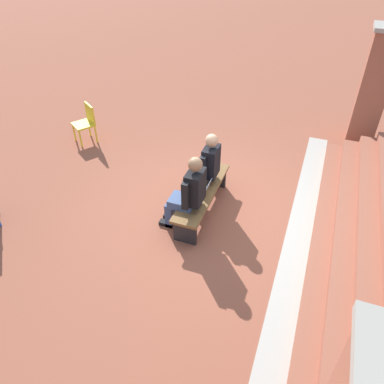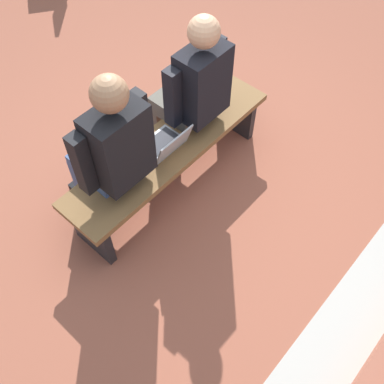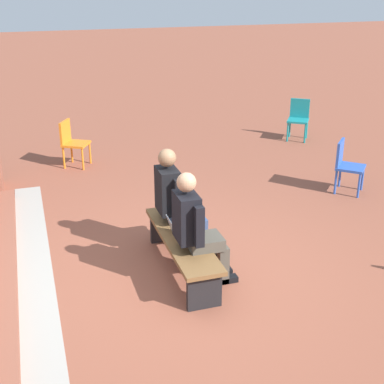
{
  "view_description": "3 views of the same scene",
  "coord_description": "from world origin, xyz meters",
  "px_view_note": "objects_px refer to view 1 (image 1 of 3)",
  "views": [
    {
      "loc": [
        4.8,
        1.46,
        4.27
      ],
      "look_at": [
        0.56,
        -0.13,
        0.75
      ],
      "focal_mm": 35.0,
      "sensor_mm": 36.0,
      "label": 1
    },
    {
      "loc": [
        1.61,
        1.46,
        2.9
      ],
      "look_at": [
        0.39,
        0.36,
        0.6
      ],
      "focal_mm": 42.0,
      "sensor_mm": 36.0,
      "label": 2
    },
    {
      "loc": [
        -5.2,
        1.46,
        3.27
      ],
      "look_at": [
        0.46,
        -0.35,
        0.84
      ],
      "focal_mm": 50.0,
      "sensor_mm": 36.0,
      "label": 3
    }
  ],
  "objects_px": {
    "laptop": "(202,190)",
    "plastic_chair_foreground": "(86,121)",
    "person_student": "(205,166)",
    "person_adult": "(188,192)",
    "bench": "(202,195)"
  },
  "relations": [
    {
      "from": "bench",
      "to": "person_adult",
      "type": "height_order",
      "value": "person_adult"
    },
    {
      "from": "person_student",
      "to": "laptop",
      "type": "relative_size",
      "value": 4.22
    },
    {
      "from": "bench",
      "to": "laptop",
      "type": "xyz_separation_m",
      "value": [
        0.05,
        0.01,
        0.15
      ]
    },
    {
      "from": "person_adult",
      "to": "plastic_chair_foreground",
      "type": "relative_size",
      "value": 1.64
    },
    {
      "from": "person_adult",
      "to": "person_student",
      "type": "bearing_deg",
      "value": 179.89
    },
    {
      "from": "bench",
      "to": "person_adult",
      "type": "bearing_deg",
      "value": -8.57
    },
    {
      "from": "bench",
      "to": "person_adult",
      "type": "xyz_separation_m",
      "value": [
        0.46,
        -0.07,
        0.38
      ]
    },
    {
      "from": "person_student",
      "to": "plastic_chair_foreground",
      "type": "height_order",
      "value": "person_student"
    },
    {
      "from": "plastic_chair_foreground",
      "to": "person_student",
      "type": "bearing_deg",
      "value": 70.32
    },
    {
      "from": "plastic_chair_foreground",
      "to": "bench",
      "type": "bearing_deg",
      "value": 65.87
    },
    {
      "from": "laptop",
      "to": "plastic_chair_foreground",
      "type": "relative_size",
      "value": 0.38
    },
    {
      "from": "laptop",
      "to": "person_adult",
      "type": "bearing_deg",
      "value": -11.18
    },
    {
      "from": "plastic_chair_foreground",
      "to": "laptop",
      "type": "bearing_deg",
      "value": 65.23
    },
    {
      "from": "bench",
      "to": "person_student",
      "type": "relative_size",
      "value": 1.33
    },
    {
      "from": "bench",
      "to": "laptop",
      "type": "relative_size",
      "value": 5.62
    }
  ]
}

